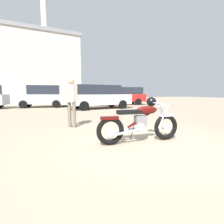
# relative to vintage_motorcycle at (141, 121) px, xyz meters

# --- Properties ---
(ground_plane) EXTENTS (80.00, 80.00, 0.00)m
(ground_plane) POSITION_rel_vintage_motorcycle_xyz_m (0.15, -0.02, -0.49)
(ground_plane) COLOR gray
(vintage_motorcycle) EXTENTS (2.08, 0.73, 1.07)m
(vintage_motorcycle) POSITION_rel_vintage_motorcycle_xyz_m (0.00, 0.00, 0.00)
(vintage_motorcycle) COLOR black
(vintage_motorcycle) RESTS_ON ground_plane
(bystander) EXTENTS (0.37, 0.33, 1.66)m
(bystander) POSITION_rel_vintage_motorcycle_xyz_m (-1.26, 2.36, 0.53)
(bystander) COLOR #706656
(bystander) RESTS_ON ground_plane
(blue_hatchback_right) EXTENTS (4.91, 2.50, 1.74)m
(blue_hatchback_right) POSITION_rel_vintage_motorcycle_xyz_m (5.20, 11.98, 0.45)
(blue_hatchback_right) COLOR black
(blue_hatchback_right) RESTS_ON ground_plane
(dark_sedan_left) EXTENTS (4.87, 2.37, 1.74)m
(dark_sedan_left) POSITION_rel_vintage_motorcycle_xyz_m (1.61, 8.61, 0.45)
(dark_sedan_left) COLOR black
(dark_sedan_left) RESTS_ON ground_plane
(pale_sedan_back) EXTENTS (4.10, 2.25, 1.78)m
(pale_sedan_back) POSITION_rel_vintage_motorcycle_xyz_m (-2.21, 11.63, 0.43)
(pale_sedan_back) COLOR black
(pale_sedan_back) RESTS_ON ground_plane
(white_estate_far) EXTENTS (4.30, 2.13, 1.67)m
(white_estate_far) POSITION_rel_vintage_motorcycle_xyz_m (1.44, 12.29, 0.34)
(white_estate_far) COLOR black
(white_estate_far) RESTS_ON ground_plane
(industrial_building) EXTENTS (18.57, 13.19, 21.21)m
(industrial_building) POSITION_rel_vintage_motorcycle_xyz_m (-5.79, 27.69, 4.66)
(industrial_building) COLOR beige
(industrial_building) RESTS_ON ground_plane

